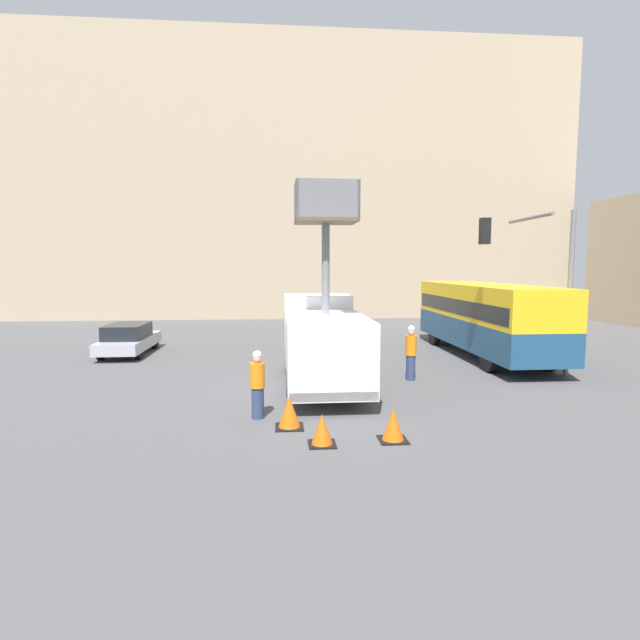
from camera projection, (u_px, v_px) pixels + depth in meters
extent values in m
plane|color=#4C4C4F|center=(305.00, 390.00, 15.94)|extent=(120.00, 120.00, 0.00)
cube|color=tan|center=(287.00, 187.00, 41.32)|extent=(44.00, 10.00, 20.94)
cube|color=white|center=(317.00, 328.00, 18.37)|extent=(2.39, 2.00, 2.48)
cube|color=white|center=(326.00, 349.00, 15.09)|extent=(2.39, 4.67, 2.03)
cube|color=red|center=(334.00, 397.00, 12.92)|extent=(2.34, 0.10, 0.24)
cylinder|color=black|center=(289.00, 361.00, 18.41)|extent=(0.30, 0.91, 0.91)
cylinder|color=black|center=(345.00, 360.00, 18.58)|extent=(0.30, 0.91, 0.91)
cylinder|color=black|center=(291.00, 381.00, 15.11)|extent=(0.30, 0.91, 0.91)
cylinder|color=black|center=(359.00, 380.00, 15.28)|extent=(0.30, 0.91, 0.91)
cylinder|color=slate|center=(326.00, 270.00, 14.84)|extent=(0.24, 0.24, 2.76)
cube|color=brown|center=(326.00, 221.00, 14.68)|extent=(1.81, 1.56, 0.10)
cube|color=slate|center=(296.00, 201.00, 14.55)|extent=(0.08, 1.56, 1.05)
cube|color=slate|center=(355.00, 202.00, 14.70)|extent=(0.08, 1.56, 1.05)
cube|color=slate|center=(323.00, 204.00, 15.35)|extent=(1.81, 0.08, 1.05)
cube|color=slate|center=(328.00, 198.00, 13.89)|extent=(1.81, 0.08, 1.05)
cube|color=navy|center=(484.00, 332.00, 21.85)|extent=(2.60, 10.55, 1.20)
cube|color=yellow|center=(485.00, 301.00, 21.70)|extent=(2.60, 10.55, 1.47)
cube|color=black|center=(485.00, 306.00, 21.73)|extent=(2.62, 10.13, 0.65)
cylinder|color=black|center=(435.00, 334.00, 25.04)|extent=(0.30, 1.14, 1.14)
cylinder|color=black|center=(479.00, 333.00, 25.24)|extent=(0.30, 1.14, 1.14)
cylinder|color=black|center=(489.00, 357.00, 18.57)|extent=(0.30, 1.14, 1.14)
cylinder|color=black|center=(548.00, 356.00, 18.76)|extent=(0.30, 1.14, 1.14)
cylinder|color=slate|center=(570.00, 294.00, 17.65)|extent=(0.18, 0.18, 5.89)
cylinder|color=slate|center=(530.00, 218.00, 17.29)|extent=(0.23, 3.14, 0.13)
cube|color=black|center=(485.00, 231.00, 17.26)|extent=(0.33, 0.33, 0.90)
sphere|color=red|center=(485.00, 224.00, 17.24)|extent=(0.20, 0.20, 0.20)
cylinder|color=navy|center=(258.00, 403.00, 12.90)|extent=(0.32, 0.32, 0.81)
cylinder|color=orange|center=(257.00, 375.00, 12.82)|extent=(0.38, 0.38, 0.64)
sphere|color=tan|center=(257.00, 359.00, 12.78)|extent=(0.22, 0.22, 0.22)
sphere|color=white|center=(257.00, 355.00, 12.77)|extent=(0.23, 0.23, 0.23)
cylinder|color=navy|center=(411.00, 368.00, 17.25)|extent=(0.32, 0.32, 0.87)
cylinder|color=orange|center=(411.00, 345.00, 17.17)|extent=(0.38, 0.38, 0.69)
sphere|color=tan|center=(411.00, 332.00, 17.12)|extent=(0.24, 0.24, 0.24)
sphere|color=white|center=(411.00, 329.00, 17.11)|extent=(0.25, 0.25, 0.25)
cube|color=black|center=(393.00, 440.00, 11.27)|extent=(0.64, 0.64, 0.03)
cone|color=#F25B0F|center=(393.00, 425.00, 11.23)|extent=(0.51, 0.51, 0.73)
cube|color=black|center=(322.00, 444.00, 11.01)|extent=(0.61, 0.61, 0.03)
cone|color=#F25B0F|center=(322.00, 429.00, 10.97)|extent=(0.49, 0.49, 0.69)
cube|color=black|center=(289.00, 427.00, 12.18)|extent=(0.69, 0.69, 0.03)
cone|color=#F25B0F|center=(289.00, 412.00, 12.14)|extent=(0.55, 0.55, 0.79)
cube|color=#A8A8B2|center=(129.00, 343.00, 22.44)|extent=(1.79, 4.62, 0.49)
cube|color=black|center=(127.00, 331.00, 22.15)|extent=(1.57, 2.54, 0.62)
cylinder|color=black|center=(122.00, 342.00, 23.81)|extent=(0.22, 0.64, 0.64)
cylinder|color=black|center=(155.00, 342.00, 23.94)|extent=(0.22, 0.64, 0.64)
cylinder|color=black|center=(101.00, 353.00, 20.98)|extent=(0.22, 0.64, 0.64)
cylinder|color=black|center=(138.00, 352.00, 21.10)|extent=(0.22, 0.64, 0.64)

